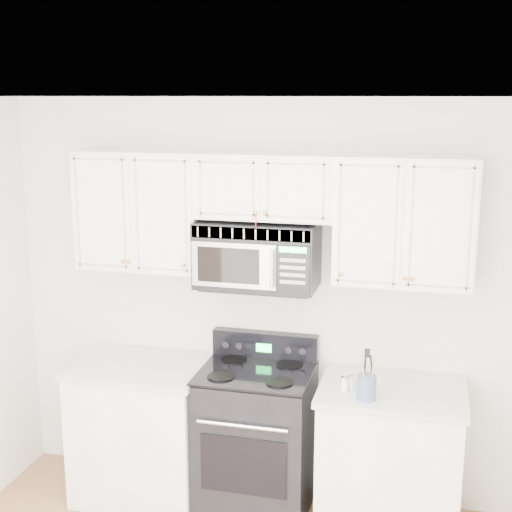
% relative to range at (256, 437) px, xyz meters
% --- Properties ---
extents(room, '(3.51, 3.51, 2.61)m').
position_rel_range_xyz_m(room, '(0.04, -1.46, 0.82)').
color(room, olive).
rests_on(room, ground).
extents(base_cabinet_left, '(0.86, 0.65, 0.92)m').
position_rel_range_xyz_m(base_cabinet_left, '(-0.76, -0.02, -0.06)').
color(base_cabinet_left, white).
rests_on(base_cabinet_left, ground).
extents(base_cabinet_right, '(0.86, 0.65, 0.92)m').
position_rel_range_xyz_m(base_cabinet_right, '(0.84, -0.02, -0.06)').
color(base_cabinet_right, white).
rests_on(base_cabinet_right, ground).
extents(range, '(0.70, 0.64, 1.10)m').
position_rel_range_xyz_m(range, '(0.00, 0.00, 0.00)').
color(range, black).
rests_on(range, ground).
extents(upper_cabinets, '(2.44, 0.37, 0.75)m').
position_rel_range_xyz_m(upper_cabinets, '(0.04, 0.13, 1.45)').
color(upper_cabinets, white).
rests_on(upper_cabinets, ground).
extents(microwave, '(0.74, 0.42, 0.41)m').
position_rel_range_xyz_m(microwave, '(-0.02, 0.10, 1.17)').
color(microwave, black).
rests_on(microwave, ground).
extents(utensil_crock, '(0.11, 0.11, 0.30)m').
position_rel_range_xyz_m(utensil_crock, '(0.70, -0.22, 0.51)').
color(utensil_crock, '#47547C').
rests_on(utensil_crock, base_cabinet_right).
extents(shaker_salt, '(0.04, 0.04, 0.10)m').
position_rel_range_xyz_m(shaker_salt, '(0.60, -0.10, 0.49)').
color(shaker_salt, white).
rests_on(shaker_salt, base_cabinet_right).
extents(shaker_pepper, '(0.04, 0.04, 0.11)m').
position_rel_range_xyz_m(shaker_pepper, '(0.57, -0.15, 0.49)').
color(shaker_pepper, white).
rests_on(shaker_pepper, base_cabinet_right).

